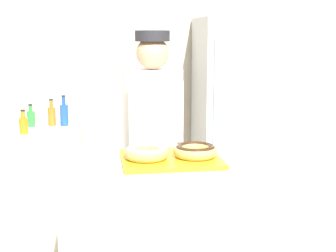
{
  "coord_description": "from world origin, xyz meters",
  "views": [
    {
      "loc": [
        -0.39,
        -2.49,
        1.64
      ],
      "look_at": [
        0.0,
        0.1,
        1.13
      ],
      "focal_mm": 50.0,
      "sensor_mm": 36.0,
      "label": 1
    }
  ],
  "objects_px": {
    "serving_tray": "(171,159)",
    "baker_person": "(153,149)",
    "bottle_blue": "(64,114)",
    "bottle_amber": "(52,115)",
    "beverage_fridge": "(232,115)",
    "bottle_green": "(31,118)",
    "bottle_orange": "(24,125)",
    "chest_freezer": "(31,173)",
    "donut_light_glaze": "(147,152)",
    "donut_chocolate_glaze": "(195,150)",
    "brownie_back_right": "(185,146)",
    "brownie_back_left": "(147,148)"
  },
  "relations": [
    {
      "from": "baker_person",
      "to": "bottle_blue",
      "type": "relative_size",
      "value": 5.97
    },
    {
      "from": "bottle_green",
      "to": "bottle_amber",
      "type": "relative_size",
      "value": 0.83
    },
    {
      "from": "donut_light_glaze",
      "to": "baker_person",
      "type": "distance_m",
      "value": 0.66
    },
    {
      "from": "donut_light_glaze",
      "to": "bottle_blue",
      "type": "bearing_deg",
      "value": 106.98
    },
    {
      "from": "serving_tray",
      "to": "brownie_back_right",
      "type": "xyz_separation_m",
      "value": [
        0.11,
        0.17,
        0.03
      ]
    },
    {
      "from": "brownie_back_right",
      "to": "bottle_green",
      "type": "bearing_deg",
      "value": 123.83
    },
    {
      "from": "bottle_blue",
      "to": "bottle_amber",
      "type": "relative_size",
      "value": 1.13
    },
    {
      "from": "donut_light_glaze",
      "to": "bottle_green",
      "type": "xyz_separation_m",
      "value": [
        -0.86,
        1.85,
        -0.11
      ]
    },
    {
      "from": "donut_chocolate_glaze",
      "to": "bottle_green",
      "type": "distance_m",
      "value": 2.17
    },
    {
      "from": "donut_chocolate_glaze",
      "to": "chest_freezer",
      "type": "bearing_deg",
      "value": 123.23
    },
    {
      "from": "bottle_blue",
      "to": "bottle_amber",
      "type": "distance_m",
      "value": 0.12
    },
    {
      "from": "donut_light_glaze",
      "to": "chest_freezer",
      "type": "xyz_separation_m",
      "value": [
        -0.87,
        1.75,
        -0.6
      ]
    },
    {
      "from": "bottle_green",
      "to": "bottle_orange",
      "type": "relative_size",
      "value": 1.0
    },
    {
      "from": "brownie_back_right",
      "to": "bottle_green",
      "type": "xyz_separation_m",
      "value": [
        -1.11,
        1.66,
        -0.09
      ]
    },
    {
      "from": "brownie_back_left",
      "to": "baker_person",
      "type": "bearing_deg",
      "value": 78.57
    },
    {
      "from": "serving_tray",
      "to": "baker_person",
      "type": "bearing_deg",
      "value": 92.36
    },
    {
      "from": "bottle_blue",
      "to": "bottle_amber",
      "type": "xyz_separation_m",
      "value": [
        -0.11,
        0.02,
        -0.01
      ]
    },
    {
      "from": "donut_light_glaze",
      "to": "beverage_fridge",
      "type": "relative_size",
      "value": 0.14
    },
    {
      "from": "serving_tray",
      "to": "bottle_green",
      "type": "bearing_deg",
      "value": 118.56
    },
    {
      "from": "beverage_fridge",
      "to": "bottle_orange",
      "type": "distance_m",
      "value": 1.89
    },
    {
      "from": "bottle_amber",
      "to": "donut_light_glaze",
      "type": "bearing_deg",
      "value": -70.0
    },
    {
      "from": "donut_light_glaze",
      "to": "bottle_green",
      "type": "bearing_deg",
      "value": 114.98
    },
    {
      "from": "serving_tray",
      "to": "baker_person",
      "type": "xyz_separation_m",
      "value": [
        -0.03,
        0.61,
        -0.09
      ]
    },
    {
      "from": "donut_light_glaze",
      "to": "bottle_blue",
      "type": "xyz_separation_m",
      "value": [
        -0.57,
        1.85,
        -0.08
      ]
    },
    {
      "from": "donut_chocolate_glaze",
      "to": "baker_person",
      "type": "bearing_deg",
      "value": 104.35
    },
    {
      "from": "chest_freezer",
      "to": "bottle_orange",
      "type": "distance_m",
      "value": 0.53
    },
    {
      "from": "serving_tray",
      "to": "beverage_fridge",
      "type": "xyz_separation_m",
      "value": [
        0.86,
        1.72,
        -0.06
      ]
    },
    {
      "from": "donut_light_glaze",
      "to": "chest_freezer",
      "type": "distance_m",
      "value": 2.04
    },
    {
      "from": "bottle_blue",
      "to": "bottle_green",
      "type": "xyz_separation_m",
      "value": [
        -0.3,
        0.0,
        -0.03
      ]
    },
    {
      "from": "beverage_fridge",
      "to": "chest_freezer",
      "type": "relative_size",
      "value": 1.94
    },
    {
      "from": "donut_light_glaze",
      "to": "donut_chocolate_glaze",
      "type": "distance_m",
      "value": 0.27
    },
    {
      "from": "beverage_fridge",
      "to": "chest_freezer",
      "type": "distance_m",
      "value": 1.93
    },
    {
      "from": "serving_tray",
      "to": "donut_light_glaze",
      "type": "relative_size",
      "value": 2.2
    },
    {
      "from": "beverage_fridge",
      "to": "serving_tray",
      "type": "bearing_deg",
      "value": -116.56
    },
    {
      "from": "beverage_fridge",
      "to": "bottle_blue",
      "type": "distance_m",
      "value": 1.57
    },
    {
      "from": "bottle_blue",
      "to": "beverage_fridge",
      "type": "bearing_deg",
      "value": -4.04
    },
    {
      "from": "serving_tray",
      "to": "donut_chocolate_glaze",
      "type": "height_order",
      "value": "donut_chocolate_glaze"
    },
    {
      "from": "beverage_fridge",
      "to": "bottle_green",
      "type": "relative_size",
      "value": 8.75
    },
    {
      "from": "donut_chocolate_glaze",
      "to": "bottle_blue",
      "type": "height_order",
      "value": "bottle_blue"
    },
    {
      "from": "bottle_blue",
      "to": "baker_person",
      "type": "bearing_deg",
      "value": -61.02
    },
    {
      "from": "serving_tray",
      "to": "brownie_back_right",
      "type": "distance_m",
      "value": 0.21
    },
    {
      "from": "serving_tray",
      "to": "beverage_fridge",
      "type": "distance_m",
      "value": 1.93
    },
    {
      "from": "donut_light_glaze",
      "to": "baker_person",
      "type": "xyz_separation_m",
      "value": [
        0.11,
        0.63,
        -0.14
      ]
    },
    {
      "from": "baker_person",
      "to": "bottle_amber",
      "type": "bearing_deg",
      "value": 122.59
    },
    {
      "from": "baker_person",
      "to": "bottle_blue",
      "type": "bearing_deg",
      "value": 118.98
    },
    {
      "from": "beverage_fridge",
      "to": "bottle_amber",
      "type": "distance_m",
      "value": 1.68
    },
    {
      "from": "brownie_back_right",
      "to": "bottle_amber",
      "type": "bearing_deg",
      "value": 119.02
    },
    {
      "from": "baker_person",
      "to": "serving_tray",
      "type": "bearing_deg",
      "value": -87.64
    },
    {
      "from": "beverage_fridge",
      "to": "chest_freezer",
      "type": "height_order",
      "value": "beverage_fridge"
    },
    {
      "from": "chest_freezer",
      "to": "bottle_green",
      "type": "xyz_separation_m",
      "value": [
        0.01,
        0.1,
        0.49
      ]
    }
  ]
}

